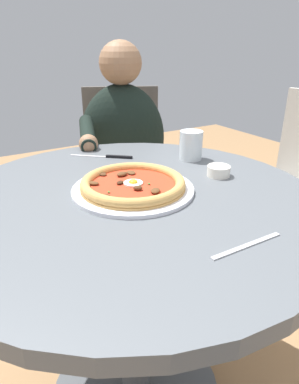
{
  "coord_description": "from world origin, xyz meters",
  "views": [
    {
      "loc": [
        0.7,
        -0.37,
        1.1
      ],
      "look_at": [
        0.02,
        0.04,
        0.75
      ],
      "focal_mm": 31.52,
      "sensor_mm": 36.0,
      "label": 1
    }
  ],
  "objects_px": {
    "pizza_on_plate": "(133,185)",
    "cafe_chair_diner": "(123,162)",
    "ramekin_capers": "(219,171)",
    "fork_utensil": "(247,246)",
    "dining_table": "(133,246)",
    "water_glass": "(191,147)",
    "steak_knife": "(110,157)",
    "diner_person": "(124,179)"
  },
  "relations": [
    {
      "from": "pizza_on_plate",
      "to": "cafe_chair_diner",
      "type": "bearing_deg",
      "value": 155.27
    },
    {
      "from": "pizza_on_plate",
      "to": "ramekin_capers",
      "type": "bearing_deg",
      "value": 83.01
    },
    {
      "from": "cafe_chair_diner",
      "to": "fork_utensil",
      "type": "bearing_deg",
      "value": -14.77
    },
    {
      "from": "dining_table",
      "to": "fork_utensil",
      "type": "bearing_deg",
      "value": 13.3
    },
    {
      "from": "pizza_on_plate",
      "to": "cafe_chair_diner",
      "type": "relative_size",
      "value": 0.36
    },
    {
      "from": "pizza_on_plate",
      "to": "dining_table",
      "type": "bearing_deg",
      "value": -35.8
    },
    {
      "from": "water_glass",
      "to": "ramekin_capers",
      "type": "height_order",
      "value": "water_glass"
    },
    {
      "from": "pizza_on_plate",
      "to": "fork_utensil",
      "type": "bearing_deg",
      "value": 10.13
    },
    {
      "from": "pizza_on_plate",
      "to": "fork_utensil",
      "type": "distance_m",
      "value": 0.35
    },
    {
      "from": "pizza_on_plate",
      "to": "water_glass",
      "type": "distance_m",
      "value": 0.32
    },
    {
      "from": "ramekin_capers",
      "to": "fork_utensil",
      "type": "xyz_separation_m",
      "value": [
        0.31,
        -0.21,
        -0.01
      ]
    },
    {
      "from": "steak_knife",
      "to": "diner_person",
      "type": "relative_size",
      "value": 0.15
    },
    {
      "from": "dining_table",
      "to": "water_glass",
      "type": "xyz_separation_m",
      "value": [
        -0.16,
        0.31,
        0.2
      ]
    },
    {
      "from": "steak_knife",
      "to": "ramekin_capers",
      "type": "distance_m",
      "value": 0.38
    },
    {
      "from": "dining_table",
      "to": "diner_person",
      "type": "bearing_deg",
      "value": 155.09
    },
    {
      "from": "steak_knife",
      "to": "fork_utensil",
      "type": "distance_m",
      "value": 0.63
    },
    {
      "from": "steak_knife",
      "to": "cafe_chair_diner",
      "type": "xyz_separation_m",
      "value": [
        -0.49,
        0.29,
        -0.21
      ]
    },
    {
      "from": "fork_utensil",
      "to": "pizza_on_plate",
      "type": "bearing_deg",
      "value": -169.87
    },
    {
      "from": "water_glass",
      "to": "steak_knife",
      "type": "height_order",
      "value": "water_glass"
    },
    {
      "from": "ramekin_capers",
      "to": "fork_utensil",
      "type": "relative_size",
      "value": 0.39
    },
    {
      "from": "water_glass",
      "to": "cafe_chair_diner",
      "type": "bearing_deg",
      "value": 174.15
    },
    {
      "from": "ramekin_capers",
      "to": "water_glass",
      "type": "bearing_deg",
      "value": 171.57
    },
    {
      "from": "steak_knife",
      "to": "fork_utensil",
      "type": "height_order",
      "value": "steak_knife"
    },
    {
      "from": "water_glass",
      "to": "ramekin_capers",
      "type": "relative_size",
      "value": 1.42
    },
    {
      "from": "diner_person",
      "to": "cafe_chair_diner",
      "type": "xyz_separation_m",
      "value": [
        -0.14,
        0.07,
        0.04
      ]
    },
    {
      "from": "diner_person",
      "to": "water_glass",
      "type": "bearing_deg",
      "value": 0.01
    },
    {
      "from": "steak_knife",
      "to": "diner_person",
      "type": "xyz_separation_m",
      "value": [
        -0.35,
        0.22,
        -0.25
      ]
    },
    {
      "from": "pizza_on_plate",
      "to": "ramekin_capers",
      "type": "distance_m",
      "value": 0.27
    },
    {
      "from": "steak_knife",
      "to": "ramekin_capers",
      "type": "relative_size",
      "value": 2.57
    },
    {
      "from": "pizza_on_plate",
      "to": "diner_person",
      "type": "bearing_deg",
      "value": 155.48
    },
    {
      "from": "pizza_on_plate",
      "to": "diner_person",
      "type": "distance_m",
      "value": 0.75
    },
    {
      "from": "steak_knife",
      "to": "dining_table",
      "type": "bearing_deg",
      "value": -15.09
    },
    {
      "from": "dining_table",
      "to": "pizza_on_plate",
      "type": "xyz_separation_m",
      "value": [
        -0.02,
        0.01,
        0.17
      ]
    },
    {
      "from": "steak_knife",
      "to": "pizza_on_plate",
      "type": "bearing_deg",
      "value": -13.33
    },
    {
      "from": "fork_utensil",
      "to": "steak_knife",
      "type": "bearing_deg",
      "value": 179.42
    },
    {
      "from": "ramekin_capers",
      "to": "diner_person",
      "type": "relative_size",
      "value": 0.06
    },
    {
      "from": "water_glass",
      "to": "cafe_chair_diner",
      "type": "distance_m",
      "value": 0.69
    },
    {
      "from": "dining_table",
      "to": "cafe_chair_diner",
      "type": "bearing_deg",
      "value": 154.95
    },
    {
      "from": "dining_table",
      "to": "steak_knife",
      "type": "bearing_deg",
      "value": 164.91
    },
    {
      "from": "ramekin_capers",
      "to": "cafe_chair_diner",
      "type": "distance_m",
      "value": 0.84
    },
    {
      "from": "water_glass",
      "to": "diner_person",
      "type": "distance_m",
      "value": 0.58
    },
    {
      "from": "steak_knife",
      "to": "fork_utensil",
      "type": "xyz_separation_m",
      "value": [
        0.63,
        -0.01,
        -0.0
      ]
    }
  ]
}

